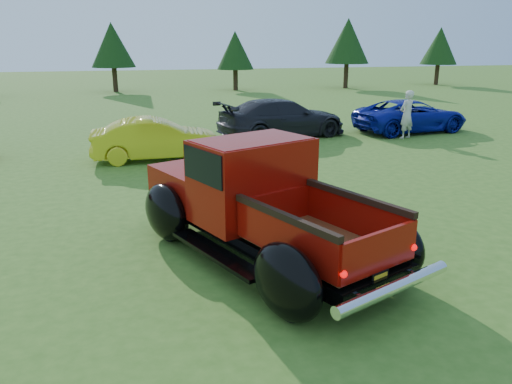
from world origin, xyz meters
TOP-DOWN VIEW (x-y plane):
  - ground at (0.00, 0.00)m, footprint 120.00×120.00m
  - tree_mid_left at (-3.00, 31.00)m, footprint 3.20×3.20m
  - tree_mid_right at (6.00, 30.00)m, footprint 2.82×2.82m
  - tree_east at (15.00, 29.50)m, footprint 3.46×3.46m
  - tree_far_east at (24.00, 30.50)m, footprint 3.07×3.07m
  - pickup_truck at (-0.30, -0.28)m, footprint 4.22×5.93m
  - show_car_yellow at (-1.50, 7.55)m, footprint 4.06×1.43m
  - show_car_grey at (3.59, 10.30)m, footprint 5.52×3.12m
  - show_car_blue at (9.19, 10.11)m, footprint 5.08×2.84m
  - spectator at (8.20, 8.81)m, footprint 0.80×0.67m

SIDE VIEW (x-z plane):
  - ground at x=0.00m, z-range 0.00..0.00m
  - show_car_yellow at x=-1.50m, z-range 0.00..1.34m
  - show_car_blue at x=9.19m, z-range 0.00..1.34m
  - show_car_grey at x=3.59m, z-range 0.00..1.51m
  - spectator at x=8.20m, z-range 0.00..1.87m
  - pickup_truck at x=-0.30m, z-range -0.05..2.02m
  - tree_mid_right at x=6.00m, z-range 0.77..5.17m
  - tree_far_east at x=24.00m, z-range 0.85..5.65m
  - tree_mid_left at x=-3.00m, z-range 0.88..5.88m
  - tree_east at x=15.00m, z-range 0.96..6.36m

